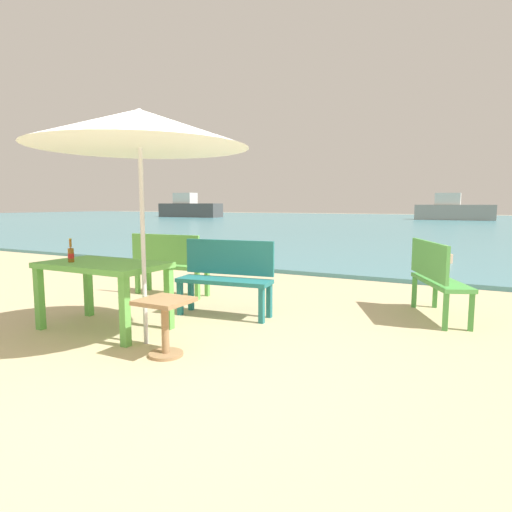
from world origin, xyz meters
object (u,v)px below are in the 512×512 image
Objects in this scene: beer_bottle_amber at (71,254)px; boat_barge at (453,210)px; bench_teal_center at (226,273)px; bench_green_left at (169,261)px; patio_umbrella at (140,129)px; picnic_table_green at (103,272)px; swimmer_person at (445,256)px; boat_tanker at (189,208)px; side_table_wood at (165,319)px; bench_green_right at (436,275)px.

beer_bottle_amber is 0.04× the size of boat_barge.
bench_green_left is at bearing 156.84° from bench_teal_center.
patio_umbrella reaches higher than beer_bottle_amber.
picnic_table_green is 0.23× the size of boat_barge.
swimmer_person is (3.34, 7.27, -0.61)m from beer_bottle_amber.
boat_tanker reaches higher than swimmer_person.
boat_tanker is at bearing 124.35° from beer_bottle_amber.
side_table_wood is 0.44× the size of bench_green_left.
boat_tanker is (-25.68, 25.43, 0.72)m from swimmer_person.
beer_bottle_amber reaches higher than bench_green_left.
side_table_wood is 0.44× the size of bench_teal_center.
bench_green_right is 4.90m from swimmer_person.
boat_barge is at bearing 87.03° from beer_bottle_amber.
swimmer_person is at bearing -44.71° from boat_tanker.
picnic_table_green is 3.94m from bench_green_right.
side_table_wood is 1.32× the size of swimmer_person.
bench_teal_center and bench_green_left have the same top height.
bench_teal_center is 2.59m from bench_green_right.
boat_barge reaches higher than picnic_table_green.
bench_teal_center reaches higher than picnic_table_green.
bench_green_left is at bearing 128.08° from side_table_wood.
bench_green_right is 39.88m from boat_tanker.
bench_green_right is at bearing 24.43° from bench_teal_center.
bench_green_left is at bearing 123.04° from patio_umbrella.
boat_tanker is at bearing 126.89° from bench_teal_center.
bench_green_right is (2.07, 2.61, 0.19)m from side_table_wood.
side_table_wood is 0.08× the size of boat_tanker.
boat_barge reaches higher than bench_teal_center.
bench_green_left is (-1.67, 2.14, 0.19)m from side_table_wood.
beer_bottle_amber is 0.21× the size of bench_green_right.
beer_bottle_amber is 0.22× the size of bench_green_left.
patio_umbrella is 5.61× the size of swimmer_person.
boat_tanker is at bearing 130.52° from bench_green_right.
boat_tanker is (-23.43, 32.73, -1.16)m from patio_umbrella.
boat_barge reaches higher than patio_umbrella.
picnic_table_green is 1.66m from patio_umbrella.
beer_bottle_amber is 1.82m from bench_teal_center.
patio_umbrella reaches higher than swimmer_person.
picnic_table_green is 1.26m from side_table_wood.
bench_green_left is at bearing 106.07° from picnic_table_green.
bench_green_left is 0.18× the size of boat_tanker.
boat_barge reaches higher than bench_green_left.
swimmer_person is at bearing 72.86° from patio_umbrella.
bench_teal_center reaches higher than swimmer_person.
patio_umbrella is (1.09, -0.04, 1.26)m from beer_bottle_amber.
boat_barge is (0.81, 36.47, -1.24)m from patio_umbrella.
patio_umbrella is 3.81m from bench_green_right.
patio_umbrella is at bearing -13.37° from picnic_table_green.
bench_teal_center is at bearing -155.57° from bench_green_right.
swimmer_person is at bearing -87.16° from boat_barge.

